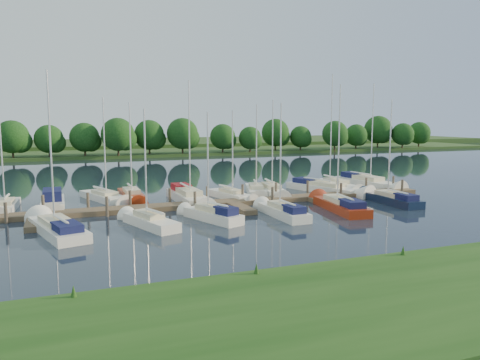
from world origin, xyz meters
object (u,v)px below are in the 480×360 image
object	(u,v)px
motorboat	(53,203)
sailboat_s_2	(212,216)
sailboat_n_5	(231,196)
sailboat_n_0	(6,207)
dock	(233,204)

from	to	relation	value
motorboat	sailboat_s_2	xyz separation A→B (m)	(11.39, -9.70, -0.05)
sailboat_n_5	sailboat_s_2	distance (m)	9.62
sailboat_n_5	sailboat_n_0	bearing A→B (deg)	-17.69
motorboat	sailboat_n_5	world-z (taller)	sailboat_n_5
sailboat_n_0	sailboat_s_2	size ratio (longest dim) A/B	0.99
dock	sailboat_n_5	xyz separation A→B (m)	(1.15, 3.50, 0.07)
sailboat_n_5	sailboat_s_2	bearing A→B (deg)	47.53
motorboat	sailboat_n_5	distance (m)	16.07
dock	sailboat_n_0	xyz separation A→B (m)	(-18.58, 4.89, 0.07)
sailboat_s_2	dock	bearing A→B (deg)	33.86
sailboat_n_0	sailboat_s_2	world-z (taller)	sailboat_n_0
motorboat	sailboat_s_2	world-z (taller)	sailboat_s_2
sailboat_n_0	dock	bearing A→B (deg)	168.06
dock	motorboat	distance (m)	15.62
dock	motorboat	xyz separation A→B (m)	(-14.87, 4.77, 0.19)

